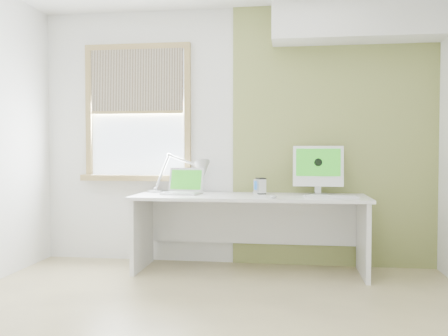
% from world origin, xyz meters
% --- Properties ---
extents(room, '(4.04, 3.54, 2.64)m').
position_xyz_m(room, '(0.00, 0.00, 1.30)').
color(room, tan).
rests_on(room, ground).
extents(accent_wall, '(2.00, 0.02, 2.60)m').
position_xyz_m(accent_wall, '(1.00, 1.74, 1.30)').
color(accent_wall, olive).
rests_on(accent_wall, room).
extents(soffit, '(1.60, 0.40, 0.42)m').
position_xyz_m(soffit, '(1.20, 1.57, 2.40)').
color(soffit, white).
rests_on(soffit, room).
extents(window, '(1.20, 0.14, 1.42)m').
position_xyz_m(window, '(-1.00, 1.71, 1.54)').
color(window, olive).
rests_on(window, room).
extents(desk, '(2.20, 0.70, 0.73)m').
position_xyz_m(desk, '(0.20, 1.44, 0.53)').
color(desk, silver).
rests_on(desk, room).
extents(desk_lamp, '(0.72, 0.29, 0.40)m').
position_xyz_m(desk_lamp, '(-0.38, 1.61, 0.94)').
color(desk_lamp, silver).
rests_on(desk_lamp, desk).
extents(laptop, '(0.40, 0.34, 0.25)m').
position_xyz_m(laptop, '(-0.45, 1.46, 0.79)').
color(laptop, silver).
rests_on(laptop, desk).
extents(phone_dock, '(0.09, 0.09, 0.14)m').
position_xyz_m(phone_dock, '(0.25, 1.56, 0.77)').
color(phone_dock, silver).
rests_on(phone_dock, desk).
extents(external_drive, '(0.11, 0.14, 0.16)m').
position_xyz_m(external_drive, '(0.30, 1.55, 0.81)').
color(external_drive, silver).
rests_on(external_drive, desk).
extents(imac, '(0.48, 0.16, 0.47)m').
position_xyz_m(imac, '(0.84, 1.56, 0.99)').
color(imac, silver).
rests_on(imac, desk).
extents(keyboard, '(0.48, 0.18, 0.02)m').
position_xyz_m(keyboard, '(0.94, 1.24, 0.74)').
color(keyboard, white).
rests_on(keyboard, desk).
extents(mouse, '(0.08, 0.11, 0.03)m').
position_xyz_m(mouse, '(0.43, 1.14, 0.74)').
color(mouse, white).
rests_on(mouse, desk).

